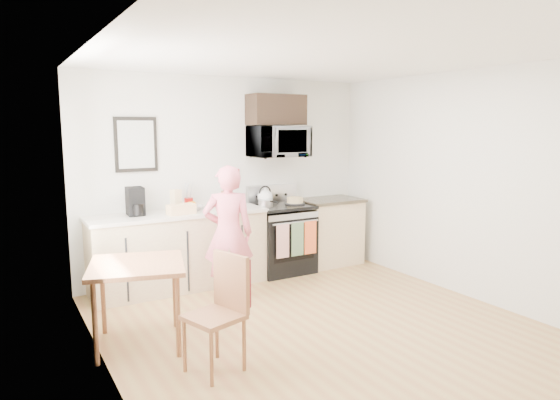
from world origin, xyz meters
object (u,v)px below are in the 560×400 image
chair (226,295)px  cake (295,201)px  microwave (278,142)px  person (228,233)px  dining_table (137,273)px  range (282,240)px

chair → cake: size_ratio=3.52×
cake → microwave: bearing=140.0°
person → dining_table: bearing=51.7°
microwave → person: size_ratio=0.49×
person → range: bearing=-126.9°
dining_table → cake: cake is taller
range → microwave: bearing=90.1°
person → cake: size_ratio=5.74×
dining_table → chair: bearing=-55.9°
person → chair: 1.61m
microwave → cake: (0.18, -0.15, -0.79)m
dining_table → person: bearing=29.7°
person → chair: size_ratio=1.63×
range → chair: range is taller
chair → cake: (1.94, 2.06, 0.36)m
microwave → person: microwave is taller
range → microwave: (-0.00, 0.10, 1.32)m
microwave → cake: 0.83m
range → cake: bearing=-14.4°
range → cake: 0.56m
dining_table → chair: size_ratio=0.92×
microwave → dining_table: microwave is taller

